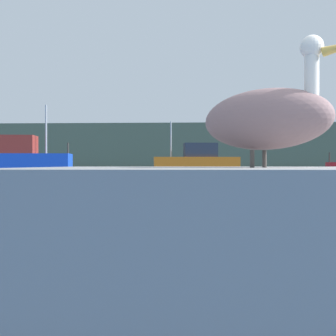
{
  "coord_description": "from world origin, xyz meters",
  "views": [
    {
      "loc": [
        -1.76,
        -2.53,
        0.81
      ],
      "look_at": [
        -2.61,
        16.45,
        0.65
      ],
      "focal_mm": 45.84,
      "sensor_mm": 36.0,
      "label": 1
    }
  ],
  "objects": [
    {
      "name": "fishing_boat_orange",
      "position": [
        -0.89,
        35.01,
        1.01
      ],
      "size": [
        7.56,
        2.79,
        4.54
      ],
      "rotation": [
        0.0,
        0.0,
        3.24
      ],
      "color": "orange",
      "rests_on": "ground"
    },
    {
      "name": "hillside_backdrop",
      "position": [
        0.0,
        80.39,
        4.17
      ],
      "size": [
        140.0,
        11.12,
        8.34
      ],
      "primitive_type": "cube",
      "color": "#5B664C",
      "rests_on": "ground"
    },
    {
      "name": "fishing_boat_blue",
      "position": [
        -12.89,
        24.05,
        0.94
      ],
      "size": [
        7.78,
        2.89,
        4.59
      ],
      "rotation": [
        0.0,
        0.0,
        0.12
      ],
      "color": "blue",
      "rests_on": "ground"
    },
    {
      "name": "pelican",
      "position": [
        -1.23,
        0.37,
        1.13
      ],
      "size": [
        1.09,
        0.97,
        0.82
      ],
      "rotation": [
        0.0,
        0.0,
        -0.69
      ],
      "color": "gray",
      "rests_on": "pier_dock"
    },
    {
      "name": "pier_dock",
      "position": [
        -1.24,
        0.38,
        0.4
      ],
      "size": [
        3.22,
        2.39,
        0.79
      ],
      "primitive_type": "cube",
      "color": "gray",
      "rests_on": "ground"
    },
    {
      "name": "mooring_buoy",
      "position": [
        1.94,
        13.37,
        0.35
      ],
      "size": [
        0.71,
        0.71,
        0.71
      ],
      "primitive_type": "sphere",
      "color": "#E54C19",
      "rests_on": "ground"
    }
  ]
}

